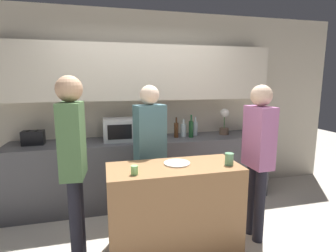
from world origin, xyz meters
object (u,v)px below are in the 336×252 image
Objects in this scene: microwave at (123,129)px; bottle_1 at (183,130)px; bottle_0 at (176,130)px; person_left at (73,155)px; potted_plant at (224,122)px; plate_on_island at (177,163)px; person_right at (258,150)px; bottle_3 at (195,128)px; cup_0 at (229,159)px; cup_1 at (134,170)px; person_center at (150,145)px; toaster at (33,138)px; bottle_2 at (191,129)px.

microwave is 0.88m from bottle_1.
person_left reaches higher than bottle_0.
plate_on_island is at bearing -132.29° from potted_plant.
person_right reaches higher than bottle_1.
bottle_3 is at bearing 62.83° from plate_on_island.
cup_0 reaches higher than cup_1.
cup_0 is at bearing -83.00° from bottle_0.
potted_plant reaches higher than cup_0.
person_center is (-0.50, -0.69, -0.03)m from bottle_0.
bottle_0 is (1.89, -0.02, 0.02)m from toaster.
microwave is 1.28m from plate_on_island.
bottle_2 reaches higher than plate_on_island.
person_right is (0.24, -1.28, -0.01)m from bottle_3.
bottle_2 is at bearing 87.82° from cup_0.
bottle_2 is 1.26m from plate_on_island.
microwave reaches higher than cup_0.
microwave is at bearing 124.53° from cup_0.
bottle_0 is (0.76, -0.02, -0.04)m from microwave.
microwave is 1.28m from person_left.
person_right is (0.88, -0.03, 0.09)m from plate_on_island.
bottle_3 is 0.17× the size of person_center.
bottle_1 is 1.66m from cup_1.
person_left reaches higher than cup_0.
bottle_3 is at bearing 83.71° from cup_0.
toaster is at bearing -41.72° from person_center.
person_left is (-1.29, -1.15, 0.04)m from bottle_0.
person_left is (-2.05, -1.17, -0.05)m from potted_plant.
potted_plant is 1.52× the size of plate_on_island.
toaster is 0.79× the size of bottle_2.
plate_on_island is (1.57, -1.19, -0.09)m from toaster.
bottle_1 is 3.10× the size of cup_1.
person_right reaches higher than plate_on_island.
cup_0 is at bearing 121.78° from person_center.
plate_on_island is (-0.53, -1.13, -0.12)m from bottle_2.
plate_on_island is 0.51m from cup_0.
microwave is at bearing 178.40° from bottle_0.
bottle_0 is at bearing -166.47° from bottle_3.
person_left reaches higher than bottle_1.
potted_plant is at bearing 1.72° from bottle_0.
person_left reaches higher than plate_on_island.
person_right is at bearing 7.16° from cup_1.
person_right is at bearing -1.81° from plate_on_island.
cup_0 is at bearing -96.29° from bottle_3.
potted_plant reaches higher than cup_1.
bottle_0 reaches higher than plate_on_island.
bottle_0 is (-0.76, -0.02, -0.09)m from potted_plant.
potted_plant is 1.42× the size of bottle_3.
microwave reaches higher than cup_1.
plate_on_island is (-0.32, -1.17, -0.11)m from bottle_0.
cup_1 is at bearing -137.74° from potted_plant.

